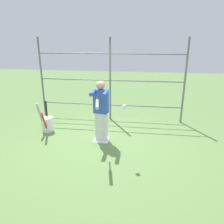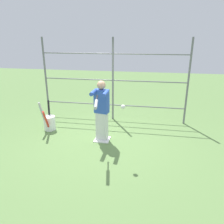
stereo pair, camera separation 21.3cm
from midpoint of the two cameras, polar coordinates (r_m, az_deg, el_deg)
ground_plane at (r=5.89m, az=-1.53°, el=-7.25°), size 24.00×24.00×0.00m
home_plate at (r=5.89m, az=-1.54°, el=-7.16°), size 0.40×0.40×0.02m
fence_backstop at (r=6.98m, az=1.11°, el=8.28°), size 4.63×0.06×2.61m
batter at (r=5.55m, az=-1.65°, el=0.69°), size 0.40×0.59×1.60m
baseball_bat_swinging at (r=4.57m, az=-2.83°, el=2.35°), size 0.21×0.81×0.10m
softball_in_flight at (r=4.57m, az=4.26°, el=1.32°), size 0.10×0.10×0.10m
bat_bucket at (r=6.62m, az=-15.29°, el=-2.50°), size 0.35×0.84×0.90m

